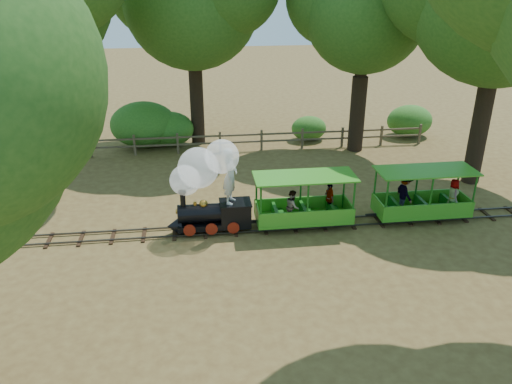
{
  "coord_description": "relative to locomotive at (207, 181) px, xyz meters",
  "views": [
    {
      "loc": [
        -2.17,
        -14.74,
        7.92
      ],
      "look_at": [
        -0.23,
        0.5,
        1.13
      ],
      "focal_mm": 35.0,
      "sensor_mm": 36.0,
      "label": 1
    }
  ],
  "objects": [
    {
      "name": "oak_ne",
      "position": [
        7.34,
        7.5,
        4.82
      ],
      "size": [
        6.75,
        5.94,
        9.06
      ],
      "color": "#2D2116",
      "rests_on": "ground"
    },
    {
      "name": "track",
      "position": [
        1.87,
        -0.07,
        -1.73
      ],
      "size": [
        22.0,
        1.0,
        0.1
      ],
      "color": "#3F3D3A",
      "rests_on": "ground"
    },
    {
      "name": "shrub_west",
      "position": [
        -1.56,
        9.23,
        -0.95
      ],
      "size": [
        2.45,
        1.88,
        1.69
      ],
      "primitive_type": "ellipsoid",
      "color": "#2D6B1E",
      "rests_on": "ground"
    },
    {
      "name": "carriage_rear",
      "position": [
        7.3,
        -0.05,
        -1.0
      ],
      "size": [
        3.34,
        1.37,
        1.74
      ],
      "color": "green",
      "rests_on": "track"
    },
    {
      "name": "fence",
      "position": [
        1.87,
        7.93,
        -1.22
      ],
      "size": [
        18.1,
        0.1,
        1.0
      ],
      "color": "brown",
      "rests_on": "ground"
    },
    {
      "name": "shrub_mid_w",
      "position": [
        -2.76,
        9.23,
        -0.68
      ],
      "size": [
        3.22,
        2.48,
        2.23
      ],
      "primitive_type": "ellipsoid",
      "color": "#2D6B1E",
      "rests_on": "ground"
    },
    {
      "name": "locomotive",
      "position": [
        0.0,
        0.0,
        0.0
      ],
      "size": [
        2.78,
        1.31,
        3.2
      ],
      "color": "black",
      "rests_on": "ground"
    },
    {
      "name": "ground",
      "position": [
        1.87,
        -0.07,
        -1.8
      ],
      "size": [
        90.0,
        90.0,
        0.0
      ],
      "primitive_type": "plane",
      "color": "olive",
      "rests_on": "ground"
    },
    {
      "name": "shrub_mid_e",
      "position": [
        5.49,
        9.23,
        -1.18
      ],
      "size": [
        1.79,
        1.38,
        1.24
      ],
      "primitive_type": "ellipsoid",
      "color": "#2D6B1E",
      "rests_on": "ground"
    },
    {
      "name": "shrub_east",
      "position": [
        10.84,
        9.23,
        -0.98
      ],
      "size": [
        2.37,
        1.82,
        1.64
      ],
      "primitive_type": "ellipsoid",
      "color": "#2D6B1E",
      "rests_on": "ground"
    },
    {
      "name": "carriage_front",
      "position": [
        3.23,
        -0.1,
        -1.06
      ],
      "size": [
        3.34,
        1.37,
        1.74
      ],
      "color": "green",
      "rests_on": "track"
    }
  ]
}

